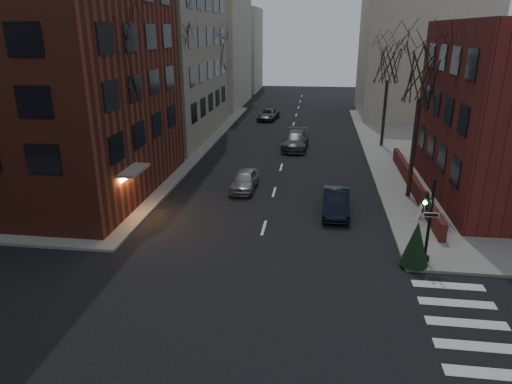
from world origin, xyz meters
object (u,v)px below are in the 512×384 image
at_px(tree_left_b, 176,50).
at_px(tree_right_a, 422,72).
at_px(tree_right_b, 389,64).
at_px(car_lane_far, 268,115).
at_px(tree_left_c, 214,53).
at_px(traffic_signal, 428,226).
at_px(car_lane_gray, 295,140).
at_px(streetlamp_near, 172,117).
at_px(streetlamp_far, 224,86).
at_px(sandwich_board, 422,211).
at_px(car_lane_silver, 244,180).
at_px(tree_left_a, 113,67).
at_px(parked_sedan, 336,202).
at_px(evergreen_shrub, 416,243).

xyz_separation_m(tree_left_b, tree_right_a, (17.60, -8.00, -0.88)).
height_order(tree_right_b, car_lane_far, tree_right_b).
relative_size(tree_left_b, tree_left_c, 1.11).
height_order(traffic_signal, car_lane_gray, traffic_signal).
distance_m(streetlamp_near, car_lane_gray, 12.65).
height_order(tree_right_b, streetlamp_far, tree_right_b).
height_order(tree_right_a, streetlamp_near, tree_right_a).
bearing_deg(traffic_signal, sandwich_board, 79.39).
bearing_deg(car_lane_silver, tree_left_a, -145.87).
bearing_deg(parked_sedan, traffic_signal, -54.17).
bearing_deg(tree_right_a, tree_right_b, 90.00).
xyz_separation_m(tree_left_c, streetlamp_far, (0.60, 2.00, -3.79)).
bearing_deg(car_lane_far, sandwich_board, -61.36).
bearing_deg(tree_left_b, car_lane_far, 73.09).
bearing_deg(car_lane_far, tree_right_b, -38.82).
xyz_separation_m(tree_left_b, streetlamp_far, (0.60, 16.00, -4.68)).
height_order(tree_right_b, car_lane_gray, tree_right_b).
relative_size(tree_right_a, tree_right_b, 1.06).
bearing_deg(car_lane_silver, tree_left_c, 109.01).
xyz_separation_m(tree_left_a, sandwich_board, (17.72, 0.26, -7.91)).
xyz_separation_m(sandwich_board, evergreen_shrub, (-1.52, -5.76, 0.66)).
bearing_deg(sandwich_board, parked_sedan, 174.03).
bearing_deg(sandwich_board, evergreen_shrub, -106.10).
height_order(traffic_signal, car_lane_silver, traffic_signal).
xyz_separation_m(traffic_signal, evergreen_shrub, (-0.53, -0.49, -0.69)).
relative_size(tree_left_c, car_lane_silver, 2.44).
bearing_deg(car_lane_silver, sandwich_board, -18.08).
relative_size(tree_left_c, evergreen_shrub, 4.54).
height_order(parked_sedan, evergreen_shrub, evergreen_shrub).
bearing_deg(streetlamp_far, sandwich_board, -58.31).
distance_m(tree_right_a, car_lane_far, 29.78).
height_order(parked_sedan, car_lane_silver, parked_sedan).
height_order(parked_sedan, sandwich_board, parked_sedan).
height_order(tree_left_c, car_lane_far, tree_left_c).
relative_size(parked_sedan, car_lane_far, 0.95).
height_order(tree_left_c, tree_right_b, tree_left_c).
distance_m(tree_left_a, car_lane_silver, 11.13).
distance_m(tree_right_b, streetlamp_near, 20.01).
distance_m(tree_left_b, streetlamp_near, 6.18).
relative_size(tree_left_c, car_lane_far, 2.12).
height_order(streetlamp_near, car_lane_gray, streetlamp_near).
bearing_deg(parked_sedan, evergreen_shrub, -60.02).
bearing_deg(streetlamp_far, traffic_signal, -63.94).
height_order(tree_left_c, streetlamp_near, tree_left_c).
height_order(tree_left_c, evergreen_shrub, tree_left_c).
relative_size(parked_sedan, car_lane_gray, 0.80).
bearing_deg(tree_left_c, tree_right_a, -51.34).
xyz_separation_m(car_lane_far, evergreen_shrub, (10.68, -35.70, 0.58)).
height_order(car_lane_gray, car_lane_far, car_lane_gray).
relative_size(streetlamp_near, car_lane_gray, 1.16).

